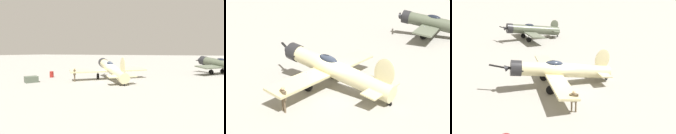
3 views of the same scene
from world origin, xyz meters
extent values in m
plane|color=gray|center=(0.00, 0.00, 0.00)|extent=(400.00, 400.00, 0.00)
cylinder|color=beige|center=(0.00, 0.00, 1.50)|extent=(7.79, 6.90, 2.56)
cylinder|color=#232326|center=(-3.29, -2.80, 2.12)|extent=(1.73, 1.76, 1.50)
cone|color=#232326|center=(-3.79, -3.22, 2.22)|extent=(0.85, 0.85, 0.65)
cube|color=black|center=(-3.90, -3.32, 2.22)|extent=(2.99, 1.01, 0.51)
ellipsoid|color=black|center=(-0.69, -0.59, 2.17)|extent=(1.85, 1.73, 0.92)
cube|color=#C6BC89|center=(-0.83, -0.70, 1.30)|extent=(8.20, 9.24, 0.41)
ellipsoid|color=beige|center=(2.89, 2.46, 2.20)|extent=(1.43, 1.24, 2.20)
cube|color=#C6BC89|center=(2.74, 2.33, 1.04)|extent=(3.04, 3.30, 0.26)
cylinder|color=#999BA0|center=(-0.24, -2.23, 0.95)|extent=(0.14, 0.14, 1.11)
cylinder|color=black|center=(-0.24, -2.23, 0.40)|extent=(0.74, 0.67, 0.80)
cylinder|color=#999BA0|center=(-2.24, 0.12, 0.95)|extent=(0.14, 0.14, 1.11)
cylinder|color=black|center=(-2.24, 0.12, 0.40)|extent=(0.74, 0.67, 0.80)
cylinder|color=black|center=(3.31, 2.81, 0.14)|extent=(0.28, 0.26, 0.28)
cylinder|color=#4C5442|center=(-12.65, 15.39, 1.64)|extent=(6.90, 7.93, 2.68)
cylinder|color=#232326|center=(-15.36, 12.10, 2.21)|extent=(1.95, 1.88, 1.72)
cone|color=#232326|center=(-15.77, 11.60, 2.30)|extent=(0.92, 0.92, 0.74)
cube|color=black|center=(-15.87, 11.48, 2.30)|extent=(3.12, 1.45, 0.25)
ellipsoid|color=black|center=(-13.22, 14.70, 2.39)|extent=(1.71, 1.85, 0.90)
cube|color=#565E4C|center=(-13.33, 14.56, 1.37)|extent=(9.49, 8.33, 0.46)
ellipsoid|color=#4C5442|center=(-10.27, 18.28, 2.25)|extent=(1.18, 1.39, 1.82)
cube|color=#565E4C|center=(-10.40, 18.13, 1.24)|extent=(3.33, 3.01, 0.25)
cylinder|color=#999BA0|center=(-12.40, 13.10, 1.00)|extent=(0.14, 0.14, 1.19)
cylinder|color=black|center=(-12.40, 13.10, 0.40)|extent=(0.66, 0.74, 0.80)
cylinder|color=#999BA0|center=(-14.95, 15.19, 1.00)|extent=(0.14, 0.14, 1.19)
cylinder|color=black|center=(-14.95, 15.19, 0.40)|extent=(0.66, 0.74, 0.80)
cylinder|color=black|center=(-9.93, 18.69, 0.14)|extent=(0.26, 0.28, 0.28)
cylinder|color=brown|center=(2.53, -4.16, 0.43)|extent=(0.13, 0.13, 0.87)
cylinder|color=brown|center=(2.81, -4.03, 0.43)|extent=(0.13, 0.13, 0.87)
cube|color=brown|center=(2.67, -4.10, 1.18)|extent=(0.53, 0.41, 0.62)
sphere|color=tan|center=(2.67, -4.10, 1.62)|extent=(0.23, 0.23, 0.23)
cylinder|color=brown|center=(2.41, -4.22, 1.20)|extent=(0.09, 0.09, 0.58)
cylinder|color=brown|center=(2.93, -3.98, 1.20)|extent=(0.09, 0.09, 0.58)
camera|label=1|loc=(22.20, 9.06, 3.78)|focal=29.07mm
camera|label=2|loc=(20.71, -4.47, 9.36)|focal=49.77mm
camera|label=3|loc=(8.15, -17.72, 8.87)|focal=36.30mm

